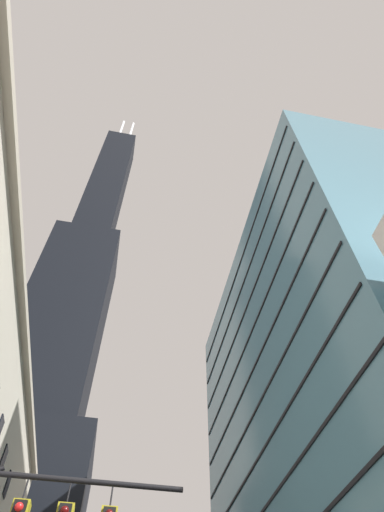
{
  "coord_description": "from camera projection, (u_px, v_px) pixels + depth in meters",
  "views": [
    {
      "loc": [
        -1.56,
        -7.46,
        1.91
      ],
      "look_at": [
        3.14,
        16.53,
        33.32
      ],
      "focal_mm": 29.84,
      "sensor_mm": 36.0,
      "label": 1
    }
  ],
  "objects": [
    {
      "name": "dark_skyscraper",
      "position": [
        49.0,
        368.0,
        91.81
      ],
      "size": [
        25.63,
        25.63,
        204.56
      ],
      "color": "black",
      "rests_on": "ground"
    },
    {
      "name": "glass_office_midrise",
      "position": [
        337.0,
        419.0,
        39.57
      ],
      "size": [
        15.39,
        39.33,
        47.54
      ],
      "color": "teal",
      "rests_on": "ground"
    }
  ]
}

